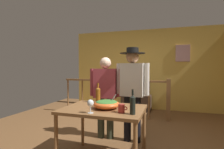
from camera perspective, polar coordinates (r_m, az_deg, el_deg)
name	(u,v)px	position (r m, az deg, el deg)	size (l,w,h in m)	color
ground_plane	(128,141)	(3.39, 5.23, -20.92)	(6.95, 6.95, 0.00)	brown
back_wall	(146,69)	(5.75, 11.14, 1.66)	(4.84, 0.10, 2.54)	gold
framed_picture	(183,53)	(5.68, 22.11, 6.49)	(0.40, 0.03, 0.50)	tan
stair_railing	(130,93)	(4.68, 5.78, -6.16)	(2.95, 0.10, 1.05)	brown
tv_console	(136,103)	(5.55, 7.92, -9.06)	(0.90, 0.40, 0.48)	#38281E
flat_screen_tv	(136,87)	(5.44, 7.89, -3.96)	(0.62, 0.12, 0.44)	black
serving_table	(103,114)	(2.53, -2.81, -12.64)	(1.13, 0.82, 0.77)	brown
salad_bowl	(107,104)	(2.46, -1.80, -9.54)	(0.37, 0.37, 0.20)	#DB5B23
wine_glass	(90,104)	(2.22, -7.04, -9.42)	(0.08, 0.08, 0.17)	silver
wine_bottle_dark	(133,104)	(2.16, 6.75, -9.57)	(0.07, 0.07, 0.31)	black
wine_bottle_amber	(98,94)	(2.86, -4.59, -6.49)	(0.08, 0.08, 0.32)	brown
mug_red	(122,108)	(2.24, 3.14, -11.00)	(0.12, 0.08, 0.11)	#B7332D
person_standing_left	(105,91)	(3.30, -2.14, -5.29)	(0.61, 0.25, 1.52)	#2D3323
person_standing_right	(132,85)	(3.15, 6.66, -3.55)	(0.60, 0.45, 1.69)	black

